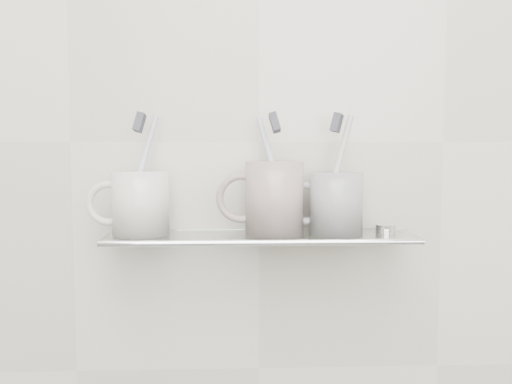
{
  "coord_description": "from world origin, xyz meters",
  "views": [
    {
      "loc": [
        -0.04,
        0.12,
        1.25
      ],
      "look_at": [
        -0.01,
        1.04,
        1.17
      ],
      "focal_mm": 40.0,
      "sensor_mm": 36.0,
      "label": 1
    }
  ],
  "objects_px": {
    "mug_center": "(274,198)",
    "mug_right": "(336,203)",
    "shelf_glass": "(261,237)",
    "mug_left": "(141,203)"
  },
  "relations": [
    {
      "from": "mug_left",
      "to": "mug_center",
      "type": "relative_size",
      "value": 0.87
    },
    {
      "from": "shelf_glass",
      "to": "mug_center",
      "type": "bearing_deg",
      "value": 12.63
    },
    {
      "from": "mug_left",
      "to": "mug_center",
      "type": "bearing_deg",
      "value": -23.8
    },
    {
      "from": "mug_right",
      "to": "mug_left",
      "type": "bearing_deg",
      "value": -157.72
    },
    {
      "from": "mug_left",
      "to": "mug_right",
      "type": "xyz_separation_m",
      "value": [
        0.32,
        0.0,
        -0.0
      ]
    },
    {
      "from": "mug_right",
      "to": "mug_center",
      "type": "bearing_deg",
      "value": -157.72
    },
    {
      "from": "mug_left",
      "to": "mug_right",
      "type": "bearing_deg",
      "value": -23.8
    },
    {
      "from": "shelf_glass",
      "to": "mug_center",
      "type": "height_order",
      "value": "mug_center"
    },
    {
      "from": "shelf_glass",
      "to": "mug_left",
      "type": "xyz_separation_m",
      "value": [
        -0.19,
        0.0,
        0.06
      ]
    },
    {
      "from": "mug_center",
      "to": "mug_right",
      "type": "bearing_deg",
      "value": 9.44
    }
  ]
}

